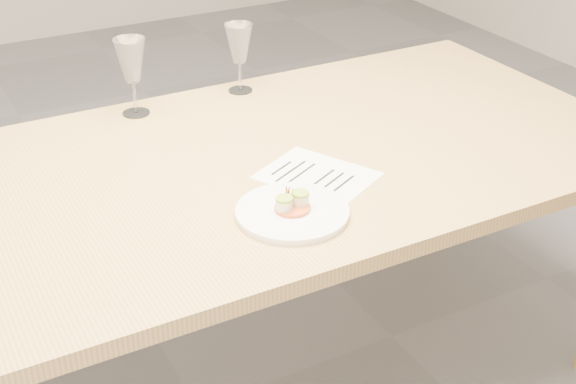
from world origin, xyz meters
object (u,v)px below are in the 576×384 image
dinner_plate (293,211)px  dining_table (183,202)px  wine_glass_1 (131,62)px  recipe_sheet (317,176)px  wine_glass_2 (239,45)px

dinner_plate → dining_table: bearing=117.8°
wine_glass_1 → dining_table: bearing=-94.2°
recipe_sheet → wine_glass_1: size_ratio=1.48×
wine_glass_1 → wine_glass_2: wine_glass_1 is taller
dinner_plate → wine_glass_2: 0.75m
dinner_plate → wine_glass_1: bearing=99.7°
dining_table → wine_glass_1: size_ratio=11.07×
dining_table → dinner_plate: dinner_plate is taller
wine_glass_1 → wine_glass_2: 0.33m
recipe_sheet → wine_glass_2: size_ratio=1.58×
recipe_sheet → dining_table: bearing=125.6°
dinner_plate → recipe_sheet: bearing=43.6°
recipe_sheet → wine_glass_2: 0.59m
wine_glass_2 → dinner_plate: bearing=-106.6°
dinner_plate → recipe_sheet: size_ratio=0.78×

